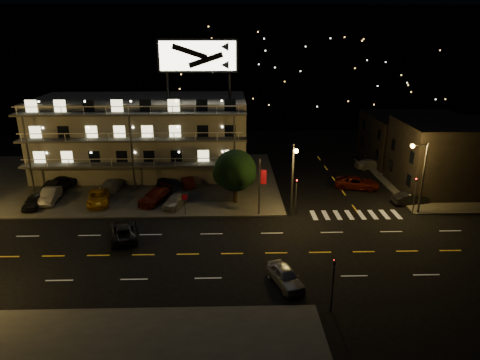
{
  "coord_description": "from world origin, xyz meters",
  "views": [
    {
      "loc": [
        1.76,
        -34.2,
        19.1
      ],
      "look_at": [
        2.94,
        8.0,
        4.23
      ],
      "focal_mm": 32.0,
      "sensor_mm": 36.0,
      "label": 1
    }
  ],
  "objects_px": {
    "lot_car_4": "(175,200)",
    "lot_car_7": "(112,184)",
    "road_car_east": "(285,276)",
    "road_car_west": "(124,231)",
    "lot_car_2": "(98,198)",
    "side_car_0": "(410,198)",
    "tree": "(235,172)"
  },
  "relations": [
    {
      "from": "lot_car_7",
      "to": "side_car_0",
      "type": "bearing_deg",
      "value": -178.51
    },
    {
      "from": "lot_car_2",
      "to": "lot_car_7",
      "type": "bearing_deg",
      "value": 71.2
    },
    {
      "from": "tree",
      "to": "lot_car_4",
      "type": "relative_size",
      "value": 1.54
    },
    {
      "from": "road_car_west",
      "to": "side_car_0",
      "type": "bearing_deg",
      "value": -179.87
    },
    {
      "from": "tree",
      "to": "lot_car_7",
      "type": "relative_size",
      "value": 1.26
    },
    {
      "from": "side_car_0",
      "to": "tree",
      "type": "bearing_deg",
      "value": 77.6
    },
    {
      "from": "lot_car_2",
      "to": "side_car_0",
      "type": "bearing_deg",
      "value": -13.5
    },
    {
      "from": "tree",
      "to": "side_car_0",
      "type": "bearing_deg",
      "value": -2.2
    },
    {
      "from": "side_car_0",
      "to": "road_car_east",
      "type": "relative_size",
      "value": 0.98
    },
    {
      "from": "side_car_0",
      "to": "road_car_west",
      "type": "xyz_separation_m",
      "value": [
        -31.18,
        -7.7,
        0.05
      ]
    },
    {
      "from": "lot_car_2",
      "to": "road_car_east",
      "type": "height_order",
      "value": "lot_car_2"
    },
    {
      "from": "lot_car_4",
      "to": "lot_car_7",
      "type": "bearing_deg",
      "value": 166.83
    },
    {
      "from": "road_car_west",
      "to": "lot_car_2",
      "type": "bearing_deg",
      "value": -74.18
    },
    {
      "from": "tree",
      "to": "lot_car_4",
      "type": "bearing_deg",
      "value": -171.77
    },
    {
      "from": "side_car_0",
      "to": "lot_car_2",
      "type": "bearing_deg",
      "value": 78.46
    },
    {
      "from": "road_car_east",
      "to": "side_car_0",
      "type": "bearing_deg",
      "value": 25.4
    },
    {
      "from": "lot_car_2",
      "to": "side_car_0",
      "type": "distance_m",
      "value": 36.05
    },
    {
      "from": "road_car_west",
      "to": "lot_car_7",
      "type": "bearing_deg",
      "value": -85.15
    },
    {
      "from": "side_car_0",
      "to": "road_car_west",
      "type": "distance_m",
      "value": 32.12
    },
    {
      "from": "lot_car_4",
      "to": "road_car_east",
      "type": "xyz_separation_m",
      "value": [
        10.51,
        -15.91,
        -0.12
      ]
    },
    {
      "from": "tree",
      "to": "road_car_east",
      "type": "relative_size",
      "value": 1.47
    },
    {
      "from": "road_car_east",
      "to": "lot_car_7",
      "type": "bearing_deg",
      "value": 112.86
    },
    {
      "from": "lot_car_2",
      "to": "road_car_west",
      "type": "distance_m",
      "value": 9.84
    },
    {
      "from": "lot_car_2",
      "to": "lot_car_4",
      "type": "height_order",
      "value": "lot_car_2"
    },
    {
      "from": "side_car_0",
      "to": "road_car_east",
      "type": "bearing_deg",
      "value": 123.97
    },
    {
      "from": "road_car_east",
      "to": "road_car_west",
      "type": "xyz_separation_m",
      "value": [
        -14.6,
        8.4,
        0.01
      ]
    },
    {
      "from": "lot_car_7",
      "to": "road_car_east",
      "type": "relative_size",
      "value": 1.16
    },
    {
      "from": "tree",
      "to": "road_car_west",
      "type": "distance_m",
      "value": 14.16
    },
    {
      "from": "lot_car_2",
      "to": "lot_car_4",
      "type": "xyz_separation_m",
      "value": [
        8.93,
        -1.05,
        -0.02
      ]
    },
    {
      "from": "road_car_east",
      "to": "road_car_west",
      "type": "bearing_deg",
      "value": 131.31
    },
    {
      "from": "side_car_0",
      "to": "lot_car_4",
      "type": "bearing_deg",
      "value": 80.24
    },
    {
      "from": "tree",
      "to": "lot_car_7",
      "type": "height_order",
      "value": "tree"
    }
  ]
}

